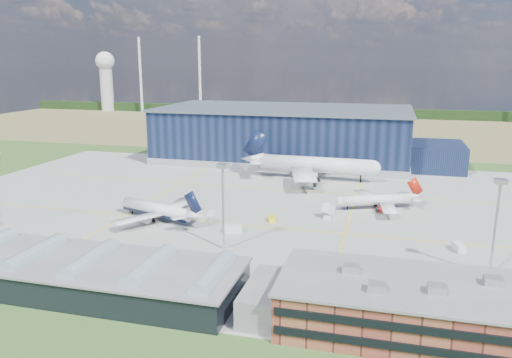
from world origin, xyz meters
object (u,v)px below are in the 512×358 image
object	(u,v)px
gse_cart_a	(211,213)
gse_van_b	(459,247)
gse_van_a	(233,229)
car_b	(208,275)
light_mast_east	(497,212)
airstair	(329,212)
light_mast_center	(223,193)
gse_tug_a	(272,219)
ops_building	(404,306)
hangar	(290,137)
car_a	(453,304)
airliner_red	(376,194)
gse_tug_b	(83,253)
airliner_widebody	(316,157)
airliner_navy	(156,203)

from	to	relation	value
gse_cart_a	gse_van_b	world-z (taller)	gse_van_b
gse_van_a	gse_cart_a	size ratio (longest dim) A/B	1.92
car_b	gse_van_a	bearing A→B (deg)	-9.39
light_mast_east	airstair	size ratio (longest dim) A/B	4.67
light_mast_center	gse_tug_a	distance (m)	30.82
ops_building	light_mast_east	bearing A→B (deg)	56.32
gse_van_a	car_b	bearing A→B (deg)	167.82
hangar	airstair	world-z (taller)	hangar
gse_van_a	car_a	bearing A→B (deg)	-137.70
ops_building	gse_van_a	bearing A→B (deg)	137.35
ops_building	light_mast_east	world-z (taller)	light_mast_east
hangar	airliner_red	size ratio (longest dim) A/B	4.65
airliner_red	gse_tug_b	world-z (taller)	airliner_red
light_mast_center	car_b	bearing A→B (deg)	-83.26
gse_van_a	car_b	xyz separation A→B (m)	(3.71, -30.92, -0.55)
hangar	gse_van_b	world-z (taller)	hangar
gse_tug_b	ops_building	bearing A→B (deg)	-5.10
gse_van_a	airliner_red	bearing A→B (deg)	-67.49
gse_van_a	airstair	world-z (taller)	airstair
light_mast_east	airliner_widebody	distance (m)	100.45
airliner_navy	ops_building	bearing A→B (deg)	164.80
airliner_widebody	gse_tug_b	size ratio (longest dim) A/B	22.14
gse_van_b	gse_van_a	bearing A→B (deg)	164.39
airliner_navy	airstair	world-z (taller)	airliner_navy
light_mast_east	airliner_red	xyz separation A→B (m)	(-27.45, 47.58, -10.35)
gse_van_a	gse_van_b	xyz separation A→B (m)	(61.43, 1.45, -0.03)
airliner_widebody	gse_tug_b	distance (m)	108.58
light_mast_center	gse_cart_a	distance (m)	33.90
gse_van_a	gse_van_b	distance (m)	61.45
airstair	car_b	xyz separation A→B (m)	(-21.32, -52.58, -1.01)
hangar	gse_cart_a	world-z (taller)	hangar
airliner_navy	airliner_widebody	world-z (taller)	airliner_widebody
hangar	light_mast_east	xyz separation A→B (m)	(72.19, -124.80, 3.82)
gse_tug_a	hangar	bearing A→B (deg)	79.89
airliner_red	gse_tug_b	size ratio (longest dim) A/B	11.55
ops_building	gse_tug_a	bearing A→B (deg)	124.11
airliner_navy	gse_cart_a	xyz separation A→B (m)	(14.76, 9.35, -5.00)
light_mast_east	gse_van_b	bearing A→B (deg)	109.73
airliner_widebody	airliner_red	bearing A→B (deg)	-53.48
hangar	light_mast_center	distance (m)	125.07
hangar	airliner_widebody	world-z (taller)	hangar
hangar	gse_cart_a	bearing A→B (deg)	-93.66
light_mast_center	gse_van_a	distance (m)	19.35
gse_tug_a	gse_van_b	bearing A→B (deg)	-30.87
airliner_widebody	airstair	bearing A→B (deg)	-75.00
gse_tug_b	gse_tug_a	bearing A→B (deg)	51.22
ops_building	light_mast_center	distance (m)	55.13
gse_tug_a	gse_cart_a	xyz separation A→B (m)	(-20.37, 1.15, -0.19)
light_mast_east	gse_cart_a	size ratio (longest dim) A/B	8.67
gse_tug_a	car_b	distance (m)	44.46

